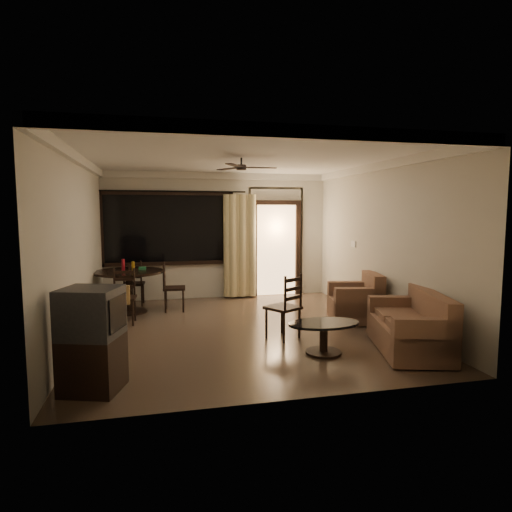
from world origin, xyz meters
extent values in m
plane|color=#7F6651|center=(0.00, 0.00, 0.00)|extent=(5.50, 5.50, 0.00)
plane|color=beige|center=(0.00, 2.75, 1.40)|extent=(5.00, 0.00, 5.00)
plane|color=beige|center=(0.00, -2.75, 1.40)|extent=(5.00, 0.00, 5.00)
plane|color=beige|center=(-2.50, 0.00, 1.40)|extent=(0.00, 5.50, 5.50)
plane|color=beige|center=(2.50, 0.00, 1.40)|extent=(0.00, 5.50, 5.50)
plane|color=white|center=(0.00, 0.00, 2.80)|extent=(5.50, 5.50, 0.00)
cube|color=black|center=(-1.10, 2.72, 1.57)|extent=(2.70, 0.04, 1.45)
cylinder|color=black|center=(-1.00, 2.63, 2.38)|extent=(3.20, 0.03, 0.03)
cube|color=#FFC684|center=(1.35, 2.71, 1.05)|extent=(0.91, 0.03, 2.08)
cube|color=white|center=(2.48, 1.05, 1.30)|extent=(0.02, 0.18, 0.12)
cylinder|color=black|center=(0.00, 0.00, 2.74)|extent=(0.03, 0.03, 0.12)
cylinder|color=black|center=(0.00, 0.00, 2.65)|extent=(0.16, 0.16, 0.08)
cylinder|color=black|center=(-1.89, 1.65, 0.79)|extent=(1.30, 1.30, 0.04)
cylinder|color=black|center=(-1.89, 1.65, 0.40)|extent=(0.13, 0.13, 0.76)
cylinder|color=black|center=(-1.89, 1.65, 0.02)|extent=(0.65, 0.65, 0.03)
cylinder|color=maroon|center=(-1.99, 1.71, 0.92)|extent=(0.06, 0.06, 0.22)
cylinder|color=#B37C13|center=(-1.80, 1.59, 0.90)|extent=(0.06, 0.06, 0.18)
cube|color=#247943|center=(-1.64, 1.76, 0.84)|extent=(0.14, 0.10, 0.05)
cube|color=black|center=(-2.05, 1.70, 0.45)|extent=(0.44, 0.44, 0.04)
cube|color=black|center=(-1.04, 1.60, 0.45)|extent=(0.44, 0.44, 0.04)
cube|color=black|center=(-1.94, 0.80, 0.45)|extent=(0.44, 0.44, 0.04)
cube|color=#A28745|center=(-1.95, 0.57, 0.55)|extent=(0.28, 0.10, 0.32)
cube|color=black|center=(-1.84, 2.30, 0.45)|extent=(0.44, 0.44, 0.04)
cube|color=black|center=(-2.05, -2.03, 0.30)|extent=(0.72, 0.69, 0.60)
cube|color=black|center=(-2.05, -2.03, 0.87)|extent=(0.72, 0.69, 0.54)
cube|color=black|center=(-1.76, -2.13, 0.87)|extent=(0.15, 0.41, 0.36)
cube|color=#402A1D|center=(2.05, -1.62, 0.21)|extent=(1.19, 1.70, 0.38)
cube|color=#402A1D|center=(2.35, -1.71, 0.53)|extent=(0.59, 1.53, 0.62)
cube|color=#402A1D|center=(1.87, -2.28, 0.40)|extent=(0.83, 0.38, 0.48)
cube|color=#402A1D|center=(2.23, -0.97, 0.40)|extent=(0.83, 0.38, 0.48)
cube|color=#402A1D|center=(2.00, -1.61, 0.43)|extent=(0.91, 1.45, 0.12)
cube|color=#402A1D|center=(2.05, 0.05, 0.22)|extent=(1.00, 1.00, 0.39)
cube|color=#402A1D|center=(2.36, -0.02, 0.54)|extent=(0.37, 0.86, 0.64)
cube|color=#402A1D|center=(1.98, -0.27, 0.41)|extent=(0.86, 0.35, 0.49)
cube|color=#402A1D|center=(2.12, 0.37, 0.41)|extent=(0.86, 0.35, 0.49)
cube|color=#402A1D|center=(2.00, 0.06, 0.44)|extent=(0.72, 0.75, 0.12)
ellipsoid|color=navy|center=(2.00, 0.06, 0.55)|extent=(0.36, 0.30, 0.10)
ellipsoid|color=black|center=(0.86, -1.46, 0.42)|extent=(1.00, 0.60, 0.03)
cylinder|color=black|center=(0.86, -1.46, 0.21)|extent=(0.11, 0.11, 0.40)
cylinder|color=black|center=(0.86, -1.46, 0.02)|extent=(0.49, 0.49, 0.03)
cube|color=black|center=(0.52, -0.63, 0.48)|extent=(0.61, 0.61, 0.04)
camera|label=1|loc=(-1.32, -6.82, 1.95)|focal=30.00mm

